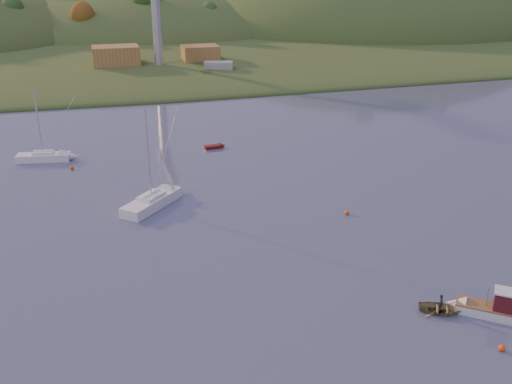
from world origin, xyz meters
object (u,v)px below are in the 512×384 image
object	(u,v)px
fishing_boat	(481,306)
canoe	(440,309)
sailboat_near	(152,201)
red_tender	(217,146)
sailboat_far	(43,156)

from	to	relation	value
fishing_boat	canoe	distance (m)	3.16
canoe	fishing_boat	bearing A→B (deg)	-79.24
sailboat_near	canoe	size ratio (longest dim) A/B	3.51
canoe	red_tender	bearing A→B (deg)	39.07
fishing_boat	sailboat_far	distance (m)	60.99
sailboat_far	canoe	distance (m)	58.46
fishing_boat	canoe	size ratio (longest dim) A/B	1.51
fishing_boat	canoe	world-z (taller)	fishing_boat
sailboat_far	red_tender	world-z (taller)	sailboat_far
fishing_boat	sailboat_near	world-z (taller)	sailboat_near
fishing_boat	sailboat_far	size ratio (longest dim) A/B	0.50
canoe	sailboat_far	bearing A→B (deg)	63.76
fishing_boat	canoe	xyz separation A→B (m)	(-2.96, 1.02, -0.39)
canoe	red_tender	size ratio (longest dim) A/B	0.98
fishing_boat	red_tender	world-z (taller)	fishing_boat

